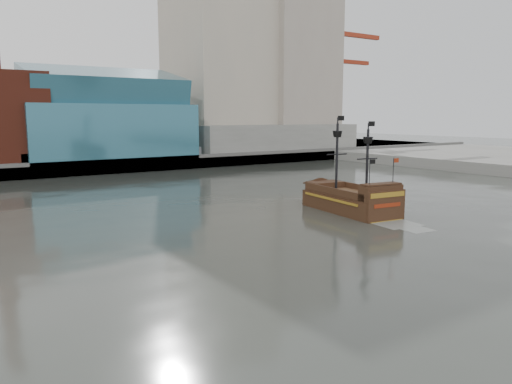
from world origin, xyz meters
TOP-DOWN VIEW (x-y plane):
  - ground at (0.00, 0.00)m, footprint 400.00×400.00m
  - promenade_far at (0.00, 92.00)m, footprint 220.00×60.00m
  - seawall at (0.00, 62.50)m, footprint 220.00×1.00m
  - skyline at (5.21, 84.56)m, footprint 149.00×45.00m
  - crane_a at (78.63, 82.00)m, footprint 22.50×4.00m
  - crane_b at (88.23, 92.00)m, footprint 19.10×4.00m
  - pirate_ship at (17.54, 14.16)m, footprint 5.89×14.68m

SIDE VIEW (x-z plane):
  - ground at x=0.00m, z-range 0.00..0.00m
  - pirate_ship at x=17.54m, z-range -4.37..6.31m
  - promenade_far at x=0.00m, z-range 0.00..2.00m
  - seawall at x=0.00m, z-range 0.00..2.60m
  - crane_b at x=88.23m, z-range 2.45..28.70m
  - crane_a at x=78.63m, z-range 2.99..35.24m
  - skyline at x=5.21m, z-range -6.45..55.55m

